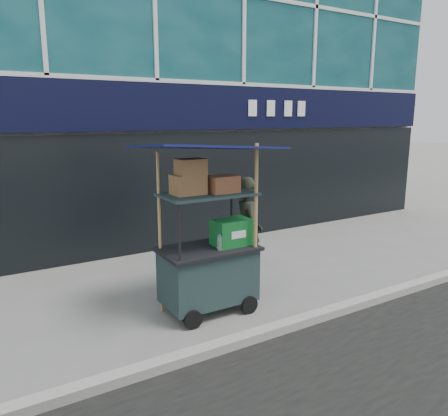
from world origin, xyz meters
TOP-DOWN VIEW (x-y plane):
  - ground at (0.00, 0.00)m, footprint 80.00×80.00m
  - curb at (0.00, -0.20)m, footprint 80.00×0.18m
  - vendor_cart at (-0.57, 0.84)m, footprint 1.79×1.27m
  - vendor_man at (0.26, 1.11)m, footprint 0.63×0.78m

SIDE VIEW (x-z plane):
  - ground at x=0.00m, z-range 0.00..0.00m
  - curb at x=0.00m, z-range 0.00..0.12m
  - vendor_cart at x=-0.57m, z-range -0.36..2.06m
  - vendor_man at x=0.26m, z-range 0.00..1.84m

